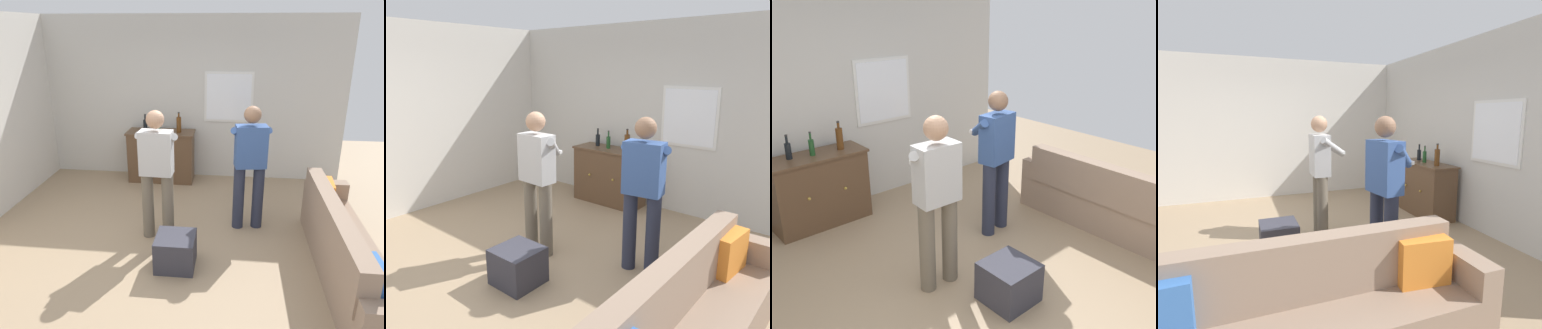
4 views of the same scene
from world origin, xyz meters
TOP-DOWN VIEW (x-y plane):
  - ground at (0.00, 0.00)m, footprint 10.40×10.40m
  - wall_back_with_window at (0.01, 2.66)m, footprint 5.20×0.15m
  - wall_side_left at (-2.66, 0.00)m, footprint 0.12×5.20m
  - couch at (1.94, -0.26)m, footprint 0.57×2.59m
  - sideboard_cabinet at (-0.53, 2.30)m, footprint 1.16×0.49m
  - bottle_wine_green at (-0.21, 2.29)m, footprint 0.08×0.08m
  - bottle_liquor_amber at (-0.81, 2.35)m, footprint 0.07×0.07m
  - bottle_spirits_clear at (-0.56, 2.30)m, footprint 0.06×0.06m
  - ottoman at (0.11, -0.23)m, footprint 0.44×0.44m
  - person_standing_left at (-0.21, 0.39)m, footprint 0.56×0.48m
  - person_standing_right at (0.94, 0.78)m, footprint 0.55×0.50m

SIDE VIEW (x-z plane):
  - ground at x=0.00m, z-range 0.00..0.00m
  - ottoman at x=0.11m, z-range 0.00..0.38m
  - couch at x=1.94m, z-range -0.10..0.77m
  - sideboard_cabinet at x=-0.53m, z-range 0.00..0.90m
  - person_standing_left at x=-0.21m, z-range 0.10..1.78m
  - person_standing_right at x=0.94m, z-range 0.10..1.78m
  - bottle_spirits_clear at x=-0.56m, z-range 0.86..1.14m
  - bottle_liquor_amber at x=-0.81m, z-range 0.86..1.14m
  - bottle_wine_green at x=-0.21m, z-range 0.86..1.21m
  - wall_side_left at x=-2.66m, z-range 0.00..2.80m
  - wall_back_with_window at x=0.01m, z-range 0.00..2.80m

